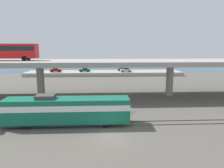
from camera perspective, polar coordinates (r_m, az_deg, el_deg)
ground_plane at (r=24.63m, az=-0.53°, el=-14.50°), size 260.00×260.00×0.00m
rail_strip_near at (r=27.63m, az=-0.82°, el=-11.54°), size 110.00×0.12×0.12m
rail_strip_far at (r=28.95m, az=-0.92°, el=-10.51°), size 110.00×0.12×0.12m
train_locomotive at (r=27.84m, az=-10.67°, el=-6.91°), size 17.53×3.04×4.18m
highway_overpass at (r=42.50m, az=-1.67°, el=5.69°), size 96.00×12.03×7.64m
transit_bus_on_overpass at (r=47.28m, az=-27.28°, el=8.35°), size 12.00×2.68×3.40m
pier_parking_lot at (r=77.97m, az=-2.22°, el=3.08°), size 58.02×10.18×1.32m
parked_car_0 at (r=79.08m, az=3.19°, el=4.21°), size 4.52×1.93×1.50m
parked_car_1 at (r=78.10m, az=-15.45°, el=3.79°), size 4.15×1.86×1.50m
parked_car_2 at (r=76.71m, az=-7.63°, el=3.95°), size 4.08×1.87×1.50m
parked_car_3 at (r=75.98m, az=3.93°, el=3.96°), size 4.07×1.99×1.50m
harbor_water at (r=100.89m, az=-2.38°, el=4.32°), size 140.00×36.00×0.01m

